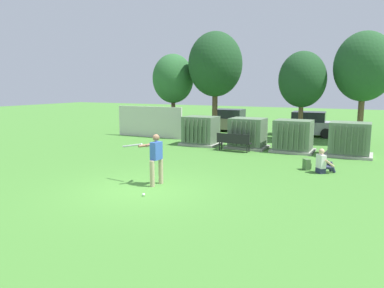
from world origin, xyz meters
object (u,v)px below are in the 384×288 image
batter (155,157)px  sports_ball (144,195)px  seated_spectator (323,163)px  backpack (307,164)px  park_bench (234,141)px  transformer_mid_east (293,136)px  transformer_west (201,131)px  transformer_east (350,140)px  transformer_mid_west (248,134)px  parked_car_left_of_center (307,125)px  parked_car_leftmost (228,121)px

batter → sports_ball: bearing=-73.7°
sports_ball → seated_spectator: (4.51, 5.62, 0.33)m
sports_ball → backpack: backpack is taller
park_bench → transformer_mid_east: bearing=25.3°
sports_ball → transformer_mid_east: bearing=75.6°
transformer_mid_east → park_bench: bearing=-154.7°
transformer_west → transformer_mid_east: bearing=1.2°
backpack → transformer_east: bearing=71.5°
transformer_west → sports_ball: (2.63, -9.70, -0.74)m
park_bench → seated_spectator: size_ratio=1.89×
transformer_mid_west → park_bench: size_ratio=1.15×
transformer_mid_west → seated_spectator: bearing=-43.6°
transformer_mid_west → transformer_mid_east: 2.42m
transformer_east → sports_ball: size_ratio=23.33×
transformer_mid_east → parked_car_left_of_center: 6.54m
sports_ball → transformer_mid_west: bearing=89.5°
transformer_mid_east → batter: 9.02m
transformer_mid_west → parked_car_left_of_center: 6.81m
transformer_mid_west → parked_car_left_of_center: (2.02, 6.51, -0.04)m
transformer_mid_east → backpack: transformer_mid_east is taller
parked_car_left_of_center → batter: bearing=-99.3°
transformer_mid_east → backpack: 4.18m
transformer_west → parked_car_leftmost: (-0.99, 6.77, -0.04)m
transformer_mid_west → batter: bearing=-93.1°
transformer_mid_east → park_bench: (-2.73, -1.29, -0.25)m
backpack → transformer_west: bearing=149.6°
park_bench → parked_car_leftmost: parked_car_leftmost is taller
seated_spectator → backpack: bearing=157.1°
parked_car_leftmost → park_bench: bearing=-66.9°
transformer_mid_west → parked_car_leftmost: bearing=119.2°
transformer_mid_west → seated_spectator: transformer_mid_west is taller
transformer_mid_east → parked_car_leftmost: (-6.13, 6.66, -0.04)m
parked_car_leftmost → transformer_west: bearing=-81.7°
transformer_east → sports_ball: (-5.16, -9.80, -0.74)m
parked_car_leftmost → sports_ball: bearing=-77.6°
transformer_west → batter: bearing=-75.0°
seated_spectator → transformer_mid_east: bearing=115.4°
transformer_west → sports_ball: size_ratio=23.33×
backpack → transformer_mid_east: bearing=108.9°
sports_ball → parked_car_leftmost: size_ratio=0.02×
parked_car_leftmost → parked_car_left_of_center: (5.73, -0.13, 0.00)m
transformer_mid_east → transformer_east: bearing=-0.0°
seated_spectator → backpack: (-0.65, 0.28, -0.16)m
transformer_mid_east → parked_car_left_of_center: (-0.41, 6.53, -0.04)m
transformer_east → parked_car_left_of_center: (-3.06, 6.53, -0.04)m
park_bench → transformer_mid_west: bearing=76.6°
sports_ball → seated_spectator: size_ratio=0.09×
seated_spectator → parked_car_left_of_center: bearing=102.6°
transformer_east → sports_ball: transformer_east is taller
transformer_east → batter: size_ratio=1.21×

